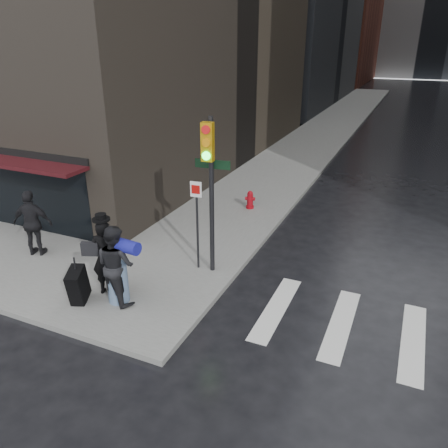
{
  "coord_description": "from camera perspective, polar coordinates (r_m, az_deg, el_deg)",
  "views": [
    {
      "loc": [
        6.04,
        -7.97,
        6.28
      ],
      "look_at": [
        1.35,
        2.6,
        1.3
      ],
      "focal_mm": 35.0,
      "sensor_mm": 36.0,
      "label": 1
    }
  ],
  "objects": [
    {
      "name": "man_jeans",
      "position": [
        10.99,
        -13.93,
        -5.13
      ],
      "size": [
        1.43,
        1.06,
        2.04
      ],
      "rotation": [
        0.0,
        0.0,
        2.88
      ],
      "color": "black",
      "rests_on": "ground"
    },
    {
      "name": "man_overcoat",
      "position": [
        11.39,
        -15.91,
        -4.78
      ],
      "size": [
        1.13,
        1.46,
        2.24
      ],
      "rotation": [
        0.0,
        0.0,
        3.52
      ],
      "color": "black",
      "rests_on": "ground"
    },
    {
      "name": "fire_hydrant",
      "position": [
        16.88,
        3.42,
        3.09
      ],
      "size": [
        0.4,
        0.31,
        0.7
      ],
      "rotation": [
        0.0,
        0.0,
        0.17
      ],
      "color": "maroon",
      "rests_on": "ground"
    },
    {
      "name": "man_greycoat",
      "position": [
        14.17,
        -23.68,
        0.08
      ],
      "size": [
        1.29,
        0.85,
        2.03
      ],
      "rotation": [
        0.0,
        0.0,
        3.46
      ],
      "color": "black",
      "rests_on": "ground"
    },
    {
      "name": "traffic_light",
      "position": [
        11.37,
        -2.01,
        6.19
      ],
      "size": [
        1.08,
        0.52,
        4.32
      ],
      "rotation": [
        0.0,
        0.0,
        0.09
      ],
      "color": "black",
      "rests_on": "ground"
    },
    {
      "name": "sidewalk_left",
      "position": [
        36.03,
        14.26,
        12.68
      ],
      "size": [
        4.0,
        50.0,
        0.15
      ],
      "primitive_type": "cube",
      "color": "slate",
      "rests_on": "ground"
    },
    {
      "name": "ground",
      "position": [
        11.81,
        -11.34,
        -9.35
      ],
      "size": [
        140.0,
        140.0,
        0.0
      ],
      "primitive_type": "plane",
      "color": "black",
      "rests_on": "ground"
    }
  ]
}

